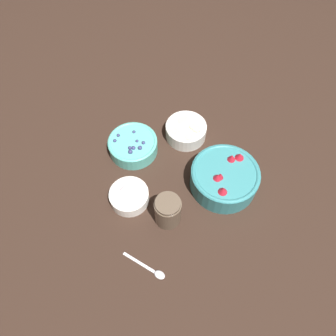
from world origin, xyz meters
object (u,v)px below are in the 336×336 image
Objects in this scene: bowl_bananas at (186,130)px; jar_chocolate at (168,211)px; bowl_strawberries at (225,177)px; bowl_cream at (129,196)px; bowl_blueberries at (133,145)px.

jar_chocolate is at bearing 43.24° from bowl_bananas.
bowl_cream is at bearing -24.82° from bowl_strawberries.
bowl_cream is (0.11, 0.16, -0.00)m from bowl_blueberries.
bowl_strawberries reaches higher than bowl_blueberries.
bowl_bananas is (-0.18, 0.05, 0.00)m from bowl_blueberries.
bowl_strawberries is 0.21m from jar_chocolate.
bowl_cream is (0.30, 0.10, -0.00)m from bowl_bananas.
bowl_blueberries is 1.35× the size of bowl_cream.
bowl_cream is at bearing 18.81° from bowl_bananas.
bowl_blueberries is 1.17× the size of bowl_bananas.
bowl_bananas is (-0.02, -0.23, -0.01)m from bowl_strawberries.
bowl_blueberries is 0.19m from bowl_bananas.
bowl_strawberries is 1.50× the size of bowl_bananas.
bowl_strawberries is 0.30m from bowl_cream.
bowl_blueberries is at bearing -16.32° from bowl_bananas.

